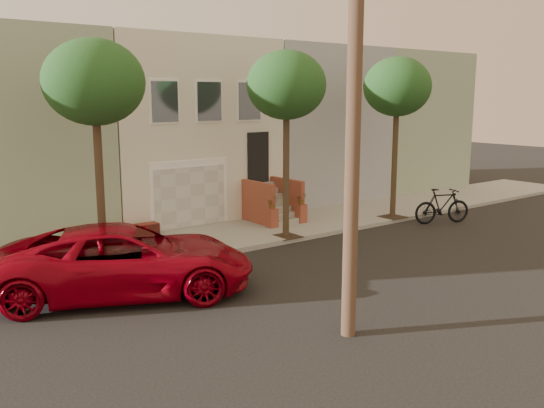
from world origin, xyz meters
TOP-DOWN VIEW (x-y plane):
  - ground at (0.00, 0.00)m, footprint 90.00×90.00m
  - sidewalk at (0.00, 5.35)m, footprint 40.00×3.70m
  - house_row at (0.00, 11.19)m, footprint 33.10×11.70m
  - tree_left at (-5.50, 3.90)m, footprint 2.70×2.57m
  - tree_mid at (1.00, 3.90)m, footprint 2.70×2.57m
  - tree_right at (6.50, 3.90)m, footprint 2.70×2.57m
  - pickup_truck at (-5.66, 2.00)m, footprint 7.01×5.34m
  - motorcycle at (7.64, 2.37)m, footprint 2.39×1.52m

SIDE VIEW (x-z plane):
  - ground at x=0.00m, z-range 0.00..0.00m
  - sidewalk at x=0.00m, z-range 0.00..0.15m
  - motorcycle at x=7.64m, z-range 0.00..1.40m
  - pickup_truck at x=-5.66m, z-range 0.00..1.77m
  - house_row at x=0.00m, z-range 0.14..7.14m
  - tree_left at x=-5.50m, z-range 2.11..8.41m
  - tree_mid at x=1.00m, z-range 2.11..8.41m
  - tree_right at x=6.50m, z-range 2.11..8.41m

